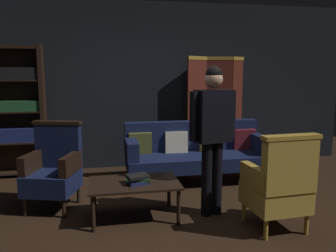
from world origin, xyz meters
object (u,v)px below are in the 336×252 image
at_px(coffee_table, 134,186).
at_px(armchair_gilt_accent, 279,185).
at_px(standing_figure, 213,127).
at_px(book_navy_cloth, 138,182).
at_px(armchair_wing_left, 54,168).
at_px(folding_screen, 219,109).
at_px(bookshelf, 15,110).
at_px(book_black_cloth, 138,176).
at_px(book_green_cloth, 138,179).
at_px(velvet_couch, 195,150).

relative_size(coffee_table, armchair_gilt_accent, 0.96).
distance_m(standing_figure, book_navy_cloth, 1.03).
bearing_deg(armchair_wing_left, folding_screen, 31.40).
bearing_deg(armchair_gilt_accent, book_navy_cloth, 159.08).
relative_size(armchair_wing_left, standing_figure, 0.61).
bearing_deg(folding_screen, armchair_wing_left, -148.60).
xyz_separation_m(armchair_wing_left, standing_figure, (1.80, -0.57, 0.54)).
distance_m(bookshelf, book_black_cloth, 2.69).
relative_size(armchair_wing_left, book_black_cloth, 4.46).
xyz_separation_m(bookshelf, armchair_wing_left, (0.73, -1.47, -0.57)).
bearing_deg(standing_figure, book_navy_cloth, 179.22).
distance_m(book_navy_cloth, book_green_cloth, 0.03).
relative_size(book_navy_cloth, book_green_cloth, 0.83).
height_order(armchair_wing_left, book_black_cloth, armchair_wing_left).
relative_size(coffee_table, standing_figure, 0.59).
relative_size(folding_screen, armchair_wing_left, 1.83).
distance_m(bookshelf, armchair_wing_left, 1.74).
bearing_deg(armchair_wing_left, standing_figure, -17.40).
relative_size(velvet_couch, book_navy_cloth, 9.94).
height_order(armchair_gilt_accent, book_black_cloth, armchair_gilt_accent).
height_order(armchair_gilt_accent, book_navy_cloth, armchair_gilt_accent).
bearing_deg(book_green_cloth, coffee_table, 123.36).
height_order(folding_screen, book_navy_cloth, folding_screen).
xyz_separation_m(folding_screen, book_navy_cloth, (-1.68, -2.16, -0.55)).
relative_size(folding_screen, book_green_cloth, 7.35).
height_order(coffee_table, book_navy_cloth, book_navy_cloth).
relative_size(standing_figure, book_green_cloth, 6.59).
xyz_separation_m(velvet_couch, standing_figure, (-0.16, -1.30, 0.57)).
distance_m(coffee_table, book_green_cloth, 0.12).
xyz_separation_m(bookshelf, velvet_couch, (2.70, -0.74, -0.60)).
bearing_deg(book_green_cloth, folding_screen, 52.14).
xyz_separation_m(folding_screen, velvet_couch, (-0.67, -0.88, -0.53)).
xyz_separation_m(coffee_table, armchair_gilt_accent, (1.43, -0.59, 0.12)).
distance_m(armchair_wing_left, book_green_cloth, 1.10).
relative_size(folding_screen, velvet_couch, 0.90).
bearing_deg(standing_figure, book_black_cloth, 179.22).
height_order(velvet_couch, armchair_gilt_accent, armchair_gilt_accent).
xyz_separation_m(bookshelf, standing_figure, (2.54, -2.03, -0.03)).
relative_size(folding_screen, bookshelf, 0.93).
height_order(standing_figure, book_green_cloth, standing_figure).
bearing_deg(coffee_table, bookshelf, 130.02).
height_order(standing_figure, book_navy_cloth, standing_figure).
xyz_separation_m(coffee_table, book_green_cloth, (0.04, -0.05, 0.10)).
height_order(book_green_cloth, book_black_cloth, book_black_cloth).
distance_m(bookshelf, standing_figure, 3.25).
bearing_deg(book_black_cloth, book_green_cloth, 0.00).
xyz_separation_m(velvet_couch, coffee_table, (-1.05, -1.23, -0.08)).
bearing_deg(book_black_cloth, standing_figure, -0.78).
bearing_deg(velvet_couch, coffee_table, -130.43).
height_order(coffee_table, standing_figure, standing_figure).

